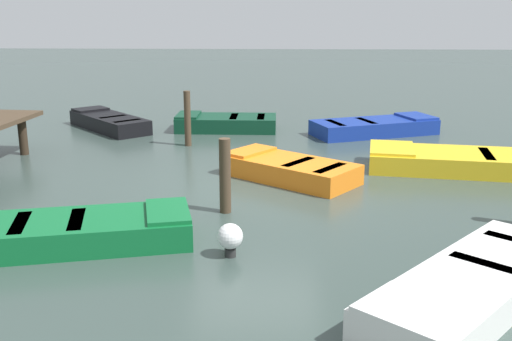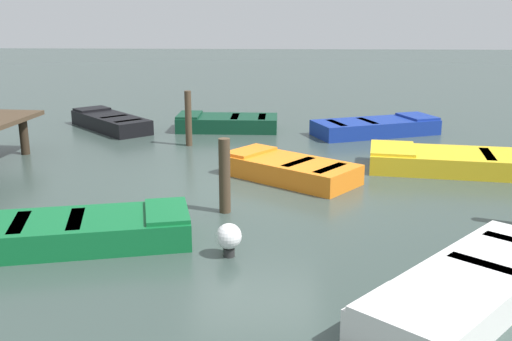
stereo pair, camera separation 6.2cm
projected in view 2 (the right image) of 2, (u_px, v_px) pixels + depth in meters
name	position (u px, v px, depth m)	size (l,w,h in m)	color
ground_plane	(256.00, 188.00, 11.57)	(80.00, 80.00, 0.00)	#33423D
rowboat_green	(93.00, 229.00, 8.81)	(1.87, 3.03, 0.46)	#0F602D
rowboat_orange	(289.00, 169.00, 12.12)	(2.60, 2.88, 0.46)	orange
rowboat_white	(471.00, 286.00, 7.02)	(3.50, 3.27, 0.46)	silver
rowboat_dark_green	(227.00, 123.00, 16.97)	(1.28, 2.78, 0.46)	#0C3823
rowboat_black	(110.00, 122.00, 17.13)	(2.93, 2.80, 0.46)	black
rowboat_blue	(376.00, 127.00, 16.38)	(2.37, 3.58, 0.46)	navy
rowboat_yellow	(469.00, 162.00, 12.68)	(2.12, 4.36, 0.46)	gold
mooring_piling_center	(188.00, 119.00, 14.95)	(0.16, 0.16, 1.37)	#423323
mooring_piling_near_left	(225.00, 176.00, 10.05)	(0.19, 0.19, 1.27)	#423323
marker_buoy	(229.00, 237.00, 8.32)	(0.36, 0.36, 0.48)	#262626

